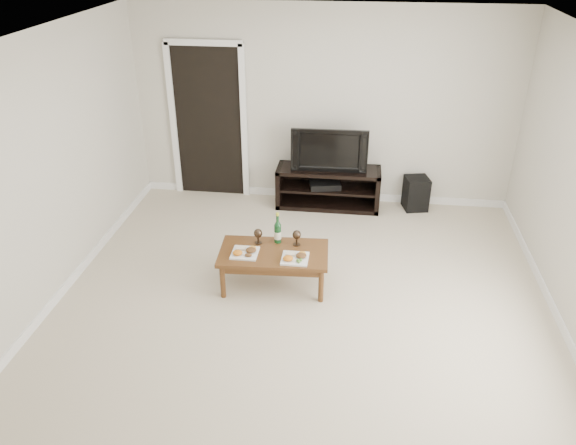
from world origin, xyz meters
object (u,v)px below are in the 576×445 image
Objects in this scene: media_console at (328,187)px; subwoofer at (416,193)px; television at (330,148)px; coffee_table at (274,269)px.

media_console reaches higher than subwoofer.
television reaches higher than coffee_table.
coffee_table is (-0.44, -1.98, -0.63)m from television.
coffee_table is at bearing -141.01° from subwoofer.
subwoofer is 0.40× the size of coffee_table.
media_console is 1.22× the size of coffee_table.
coffee_table is at bearing -103.88° from television.
television is 2.22× the size of subwoofer.
subwoofer is 2.62m from coffee_table.
subwoofer is at bearing 51.79° from coffee_table.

